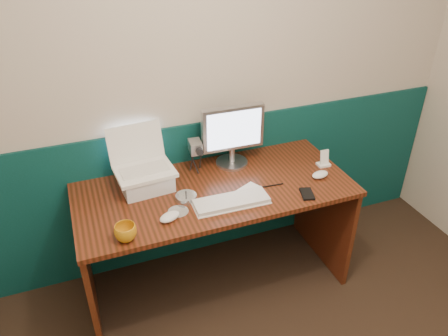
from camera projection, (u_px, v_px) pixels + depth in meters
name	position (u px, v px, depth m)	size (l,w,h in m)	color
back_wall	(202.00, 83.00, 2.58)	(3.50, 0.04, 2.50)	beige
wainscot	(206.00, 189.00, 2.96)	(3.48, 0.02, 1.00)	#083731
desk	(216.00, 238.00, 2.72)	(1.60, 0.70, 0.75)	#331809
laptop_riser	(146.00, 180.00, 2.51)	(0.28, 0.24, 0.10)	silver
laptop	(143.00, 152.00, 2.41)	(0.32, 0.25, 0.27)	white
monitor	(232.00, 136.00, 2.66)	(0.39, 0.11, 0.39)	#AAAAAF
keyboard	(231.00, 202.00, 2.39)	(0.41, 0.14, 0.02)	white
mouse_right	(320.00, 175.00, 2.62)	(0.11, 0.07, 0.04)	white
mouse_left	(170.00, 217.00, 2.26)	(0.12, 0.07, 0.04)	white
mug	(126.00, 233.00, 2.12)	(0.11, 0.11, 0.09)	#C58312
camcorder	(196.00, 158.00, 2.64)	(0.08, 0.12, 0.18)	#A7A7AC
cd_spindle	(186.00, 197.00, 2.43)	(0.12, 0.12, 0.02)	silver
cd_loose_a	(178.00, 211.00, 2.33)	(0.11, 0.11, 0.00)	silver
pen	(273.00, 185.00, 2.54)	(0.01, 0.01, 0.13)	black
papers	(249.00, 189.00, 2.51)	(0.13, 0.09, 0.00)	white
dock	(323.00, 164.00, 2.74)	(0.08, 0.06, 0.01)	white
music_player	(324.00, 157.00, 2.71)	(0.05, 0.01, 0.09)	white
pda	(307.00, 194.00, 2.46)	(0.07, 0.11, 0.01)	black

